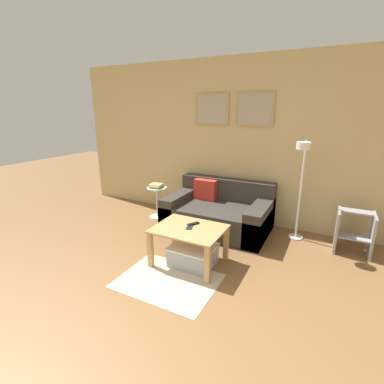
{
  "coord_description": "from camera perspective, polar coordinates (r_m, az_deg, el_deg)",
  "views": [
    {
      "loc": [
        1.59,
        -0.78,
        1.79
      ],
      "look_at": [
        0.16,
        2.0,
        0.85
      ],
      "focal_mm": 26.0,
      "sensor_mm": 36.0,
      "label": 1
    }
  ],
  "objects": [
    {
      "name": "wall_back",
      "position": [
        4.58,
        6.88,
        10.24
      ],
      "size": [
        5.6,
        0.09,
        2.55
      ],
      "color": "tan",
      "rests_on": "ground_plane"
    },
    {
      "name": "area_rug",
      "position": [
        3.18,
        -4.97,
        -17.64
      ],
      "size": [
        1.05,
        0.79,
        0.01
      ],
      "primitive_type": "cube",
      "color": "#C1B299",
      "rests_on": "ground_plane"
    },
    {
      "name": "couch",
      "position": [
        4.33,
        5.42,
        -4.22
      ],
      "size": [
        1.54,
        0.97,
        0.72
      ],
      "color": "#38332D",
      "rests_on": "ground_plane"
    },
    {
      "name": "coffee_table",
      "position": [
        3.31,
        -0.61,
        -8.79
      ],
      "size": [
        0.81,
        0.63,
        0.46
      ],
      "color": "tan",
      "rests_on": "ground_plane"
    },
    {
      "name": "storage_bin",
      "position": [
        3.39,
        0.2,
        -12.78
      ],
      "size": [
        0.51,
        0.44,
        0.24
      ],
      "color": "#9EA3A8",
      "rests_on": "ground_plane"
    },
    {
      "name": "floor_lamp",
      "position": [
        3.88,
        21.5,
        3.29
      ],
      "size": [
        0.2,
        0.48,
        1.41
      ],
      "color": "white",
      "rests_on": "ground_plane"
    },
    {
      "name": "side_table",
      "position": [
        4.75,
        -7.13,
        -1.54
      ],
      "size": [
        0.33,
        0.33,
        0.53
      ],
      "color": "white",
      "rests_on": "ground_plane"
    },
    {
      "name": "book_stack",
      "position": [
        4.67,
        -7.36,
        1.28
      ],
      "size": [
        0.22,
        0.2,
        0.06
      ],
      "color": "#D18438",
      "rests_on": "side_table"
    },
    {
      "name": "remote_control",
      "position": [
        3.36,
        0.29,
        -6.54
      ],
      "size": [
        0.11,
        0.15,
        0.02
      ],
      "primitive_type": "cube",
      "rotation": [
        0.0,
        0.0,
        -0.53
      ],
      "color": "black",
      "rests_on": "coffee_table"
    },
    {
      "name": "cell_phone",
      "position": [
        3.29,
        -0.5,
        -7.2
      ],
      "size": [
        0.11,
        0.15,
        0.01
      ],
      "primitive_type": "cube",
      "rotation": [
        0.0,
        0.0,
        0.31
      ],
      "color": "#1E2338",
      "rests_on": "coffee_table"
    },
    {
      "name": "step_stool",
      "position": [
        4.15,
        30.28,
        -6.93
      ],
      "size": [
        0.42,
        0.38,
        0.54
      ],
      "color": "#99999E",
      "rests_on": "ground_plane"
    }
  ]
}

